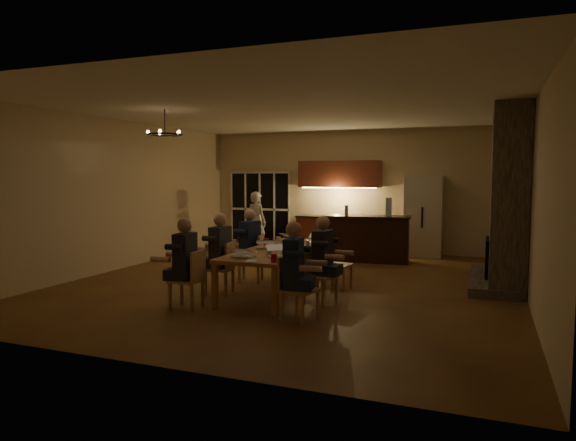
% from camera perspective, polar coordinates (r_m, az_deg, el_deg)
% --- Properties ---
extents(floor, '(9.00, 9.00, 0.00)m').
position_cam_1_polar(floor, '(9.71, 0.62, -6.92)').
color(floor, brown).
rests_on(floor, ground).
extents(back_wall, '(8.00, 0.04, 3.20)m').
position_cam_1_polar(back_wall, '(13.83, 7.22, 3.28)').
color(back_wall, '#C9B08E').
rests_on(back_wall, ground).
extents(left_wall, '(0.04, 9.00, 3.20)m').
position_cam_1_polar(left_wall, '(11.55, -18.42, 2.73)').
color(left_wall, '#C9B08E').
rests_on(left_wall, ground).
extents(right_wall, '(0.04, 9.00, 3.20)m').
position_cam_1_polar(right_wall, '(8.93, 25.56, 1.90)').
color(right_wall, '#C9B08E').
rests_on(right_wall, ground).
extents(ceiling, '(8.00, 9.00, 0.04)m').
position_cam_1_polar(ceiling, '(9.58, 0.63, 12.28)').
color(ceiling, white).
rests_on(ceiling, back_wall).
extents(french_doors, '(1.86, 0.08, 2.10)m').
position_cam_1_polar(french_doors, '(14.70, -3.12, 1.26)').
color(french_doors, black).
rests_on(french_doors, ground).
extents(fireplace, '(0.58, 2.50, 3.20)m').
position_cam_1_polar(fireplace, '(10.11, 23.25, 2.29)').
color(fireplace, '#706758').
rests_on(fireplace, ground).
extents(kitchenette, '(2.24, 0.68, 2.40)m').
position_cam_1_polar(kitchenette, '(13.61, 5.65, 1.58)').
color(kitchenette, maroon).
rests_on(kitchenette, ground).
extents(refrigerator, '(0.90, 0.68, 2.00)m').
position_cam_1_polar(refrigerator, '(13.16, 14.85, 0.45)').
color(refrigerator, beige).
rests_on(refrigerator, ground).
extents(dining_table, '(1.10, 2.98, 0.75)m').
position_cam_1_polar(dining_table, '(8.92, -0.84, -5.54)').
color(dining_table, '#C4824E').
rests_on(dining_table, ground).
extents(bar_island, '(2.04, 0.88, 1.08)m').
position_cam_1_polar(bar_island, '(12.13, 8.81, -2.00)').
color(bar_island, black).
rests_on(bar_island, ground).
extents(chair_left_near, '(0.47, 0.47, 0.89)m').
position_cam_1_polar(chair_left_near, '(7.94, -11.23, -6.43)').
color(chair_left_near, tan).
rests_on(chair_left_near, ground).
extents(chair_left_mid, '(0.50, 0.50, 0.89)m').
position_cam_1_polar(chair_left_mid, '(8.82, -7.65, -5.24)').
color(chair_left_mid, tan).
rests_on(chair_left_mid, ground).
extents(chair_left_far, '(0.53, 0.53, 0.89)m').
position_cam_1_polar(chair_left_far, '(9.78, -4.16, -4.20)').
color(chair_left_far, tan).
rests_on(chair_left_far, ground).
extents(chair_right_near, '(0.55, 0.55, 0.89)m').
position_cam_1_polar(chair_right_near, '(7.14, 1.30, -7.63)').
color(chair_right_near, tan).
rests_on(chair_right_near, ground).
extents(chair_right_mid, '(0.56, 0.56, 0.89)m').
position_cam_1_polar(chair_right_mid, '(8.13, 3.61, -6.08)').
color(chair_right_mid, tan).
rests_on(chair_right_mid, ground).
extents(chair_right_far, '(0.49, 0.49, 0.89)m').
position_cam_1_polar(chair_right_far, '(9.14, 5.57, -4.86)').
color(chair_right_far, tan).
rests_on(chair_right_far, ground).
extents(person_left_near, '(0.67, 0.67, 1.38)m').
position_cam_1_polar(person_left_near, '(7.88, -11.34, -4.72)').
color(person_left_near, '#24272E').
rests_on(person_left_near, ground).
extents(person_right_near, '(0.69, 0.69, 1.38)m').
position_cam_1_polar(person_right_near, '(7.11, 0.63, -5.66)').
color(person_right_near, navy).
rests_on(person_right_near, ground).
extents(person_left_mid, '(0.61, 0.61, 1.38)m').
position_cam_1_polar(person_left_mid, '(8.78, -7.52, -3.66)').
color(person_left_mid, '#32373B').
rests_on(person_left_mid, ground).
extents(person_right_mid, '(0.63, 0.63, 1.38)m').
position_cam_1_polar(person_right_mid, '(8.14, 3.87, -4.32)').
color(person_right_mid, '#24272E').
rests_on(person_right_mid, ground).
extents(person_left_far, '(0.70, 0.70, 1.38)m').
position_cam_1_polar(person_left_far, '(9.77, -4.23, -2.76)').
color(person_left_far, navy).
rests_on(person_left_far, ground).
extents(standing_person, '(0.66, 0.53, 1.60)m').
position_cam_1_polar(standing_person, '(13.41, -3.52, -0.18)').
color(standing_person, silver).
rests_on(standing_person, ground).
extents(chandelier, '(0.62, 0.62, 0.03)m').
position_cam_1_polar(chandelier, '(9.66, -13.51, 9.28)').
color(chandelier, black).
rests_on(chandelier, ceiling).
extents(laptop_a, '(0.35, 0.31, 0.23)m').
position_cam_1_polar(laptop_a, '(7.97, -4.94, -3.26)').
color(laptop_a, silver).
rests_on(laptop_a, dining_table).
extents(laptop_b, '(0.42, 0.41, 0.23)m').
position_cam_1_polar(laptop_b, '(8.00, -1.17, -3.22)').
color(laptop_b, silver).
rests_on(laptop_b, dining_table).
extents(laptop_c, '(0.41, 0.38, 0.23)m').
position_cam_1_polar(laptop_c, '(8.93, -2.48, -2.36)').
color(laptop_c, silver).
rests_on(laptop_c, dining_table).
extents(laptop_d, '(0.40, 0.38, 0.23)m').
position_cam_1_polar(laptop_d, '(8.64, 0.29, -2.60)').
color(laptop_d, silver).
rests_on(laptop_d, dining_table).
extents(laptop_e, '(0.37, 0.34, 0.23)m').
position_cam_1_polar(laptop_e, '(9.90, 0.47, -1.63)').
color(laptop_e, silver).
rests_on(laptop_e, dining_table).
extents(laptop_f, '(0.33, 0.29, 0.23)m').
position_cam_1_polar(laptop_f, '(9.64, 3.17, -1.82)').
color(laptop_f, silver).
rests_on(laptop_f, dining_table).
extents(mug_front, '(0.08, 0.08, 0.10)m').
position_cam_1_polar(mug_front, '(8.46, -2.16, -3.20)').
color(mug_front, silver).
rests_on(mug_front, dining_table).
extents(mug_mid, '(0.07, 0.07, 0.10)m').
position_cam_1_polar(mug_mid, '(9.32, 1.22, -2.44)').
color(mug_mid, silver).
rests_on(mug_mid, dining_table).
extents(mug_back, '(0.08, 0.08, 0.10)m').
position_cam_1_polar(mug_back, '(9.77, -1.07, -2.09)').
color(mug_back, silver).
rests_on(mug_back, dining_table).
extents(redcup_near, '(0.09, 0.09, 0.12)m').
position_cam_1_polar(redcup_near, '(7.50, -1.58, -4.18)').
color(redcup_near, '#B70C17').
rests_on(redcup_near, dining_table).
extents(redcup_mid, '(0.10, 0.10, 0.12)m').
position_cam_1_polar(redcup_mid, '(9.30, -2.44, -2.39)').
color(redcup_mid, '#B70C17').
rests_on(redcup_mid, dining_table).
extents(can_silver, '(0.07, 0.07, 0.12)m').
position_cam_1_polar(can_silver, '(8.23, -2.05, -3.36)').
color(can_silver, '#B2B2B7').
rests_on(can_silver, dining_table).
extents(can_cola, '(0.06, 0.06, 0.12)m').
position_cam_1_polar(can_cola, '(10.18, 1.14, -1.75)').
color(can_cola, '#3F0F0C').
rests_on(can_cola, dining_table).
extents(can_right, '(0.06, 0.06, 0.12)m').
position_cam_1_polar(can_right, '(9.02, 2.19, -2.62)').
color(can_right, '#B2B2B7').
rests_on(can_right, dining_table).
extents(plate_near, '(0.25, 0.25, 0.02)m').
position_cam_1_polar(plate_near, '(8.23, 0.02, -3.72)').
color(plate_near, silver).
rests_on(plate_near, dining_table).
extents(plate_left, '(0.25, 0.25, 0.02)m').
position_cam_1_polar(plate_left, '(8.16, -5.37, -3.81)').
color(plate_left, silver).
rests_on(plate_left, dining_table).
extents(plate_far, '(0.23, 0.23, 0.02)m').
position_cam_1_polar(plate_far, '(9.49, 3.37, -2.56)').
color(plate_far, silver).
rests_on(plate_far, dining_table).
extents(notepad, '(0.21, 0.26, 0.01)m').
position_cam_1_polar(notepad, '(7.56, -3.99, -4.53)').
color(notepad, white).
rests_on(notepad, dining_table).
extents(bar_bottle, '(0.08, 0.08, 0.24)m').
position_cam_1_polar(bar_bottle, '(12.08, 6.51, 1.14)').
color(bar_bottle, '#99999E').
rests_on(bar_bottle, bar_island).
extents(bar_blender, '(0.15, 0.15, 0.42)m').
position_cam_1_polar(bar_blender, '(12.07, 11.13, 1.51)').
color(bar_blender, silver).
rests_on(bar_blender, bar_island).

